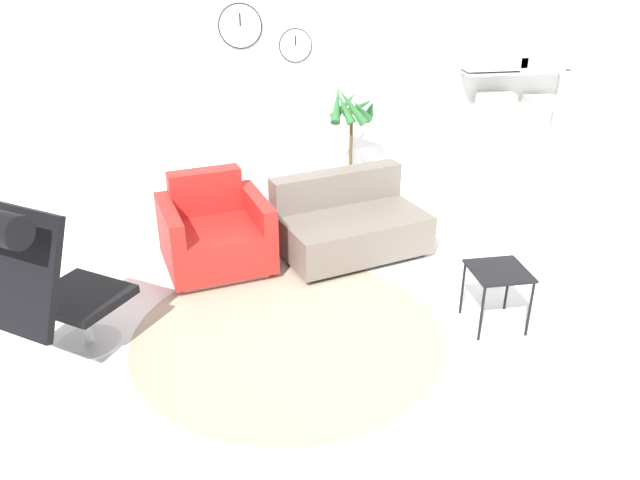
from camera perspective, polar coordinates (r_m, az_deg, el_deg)
ground_plane at (r=4.69m, az=0.55°, el=-7.95°), size 12.00×12.00×0.00m
wall_back at (r=6.83m, az=-3.74°, el=15.62°), size 12.00×0.09×2.80m
round_rug at (r=4.62m, az=-2.88°, el=-8.54°), size 2.28×2.28×0.01m
lounge_chair at (r=4.27m, az=-24.61°, el=-2.61°), size 0.97×1.05×1.25m
armchair_red at (r=5.46m, az=-9.58°, el=0.42°), size 1.02×0.98×0.80m
couch_low at (r=5.67m, az=2.66°, el=1.34°), size 1.45×1.14×0.70m
side_table at (r=4.70m, az=16.00°, el=-3.21°), size 0.40×0.40×0.46m
potted_plant at (r=6.50m, az=2.88°, el=8.17°), size 0.53×0.54×1.33m
shelf_unit at (r=7.38m, az=17.46°, el=13.90°), size 1.22×0.28×1.82m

